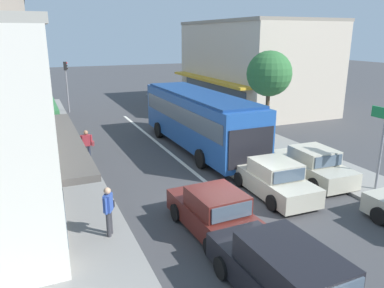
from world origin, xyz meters
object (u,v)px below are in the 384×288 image
Objects in this scene: sedan_adjacent_lane_lead at (273,179)px; city_bus at (199,117)px; pedestrian_with_handbag_near at (108,208)px; sedan_queue_far_back at (215,214)px; directional_road_sign at (384,129)px; pedestrian_browsing_midblock at (87,144)px; wagon_behind_bus_mid at (284,276)px; street_tree_right at (269,74)px; parked_sedan_kerb_second at (312,165)px; traffic_light_downstreet at (66,78)px.

city_bus is at bearing 91.36° from sedan_adjacent_lane_lead.
city_bus is at bearing 49.70° from pedestrian_with_handbag_near.
sedan_queue_far_back is (-3.36, -8.79, -1.22)m from city_bus.
sedan_queue_far_back is 7.93m from directional_road_sign.
wagon_behind_bus_mid is at bearing -77.12° from pedestrian_browsing_midblock.
street_tree_right is (8.20, 12.83, 3.28)m from wagon_behind_bus_mid.
pedestrian_browsing_midblock reaches higher than sedan_adjacent_lane_lead.
pedestrian_browsing_midblock is (-2.83, 8.57, 0.40)m from sedan_queue_far_back.
wagon_behind_bus_mid is 0.84× the size of street_tree_right.
sedan_queue_far_back is 6.61m from parked_sedan_kerb_second.
pedestrian_browsing_midblock reaches higher than parked_sedan_kerb_second.
sedan_adjacent_lane_lead is 2.60× the size of pedestrian_browsing_midblock.
sedan_queue_far_back is at bearing -153.30° from sedan_adjacent_lane_lead.
pedestrian_browsing_midblock is (0.45, 7.62, 0.00)m from pedestrian_with_handbag_near.
sedan_queue_far_back is 3.95m from sedan_adjacent_lane_lead.
sedan_adjacent_lane_lead is at bearing -46.90° from pedestrian_browsing_midblock.
sedan_adjacent_lane_lead is 0.78× the size of street_tree_right.
sedan_adjacent_lane_lead is 9.33m from street_tree_right.
directional_road_sign reaches higher than parked_sedan_kerb_second.
wagon_behind_bus_mid is at bearing -105.19° from city_bus.
street_tree_right is (2.05, 6.62, 3.37)m from parked_sedan_kerb_second.
wagon_behind_bus_mid is at bearing -90.42° from sedan_queue_far_back.
traffic_light_downstreet is at bearing 95.79° from sedan_queue_far_back.
wagon_behind_bus_mid is 8.74m from parked_sedan_kerb_second.
city_bus is at bearing 113.70° from parked_sedan_kerb_second.
parked_sedan_kerb_second is 3.35m from directional_road_sign.
street_tree_right is (8.17, 9.14, 3.37)m from sedan_queue_far_back.
street_tree_right is (0.51, 8.80, 1.35)m from directional_road_sign.
directional_road_sign is at bearing -19.23° from sedan_adjacent_lane_lead.
street_tree_right is at bearing 86.71° from directional_road_sign.
street_tree_right reaches higher than wagon_behind_bus_mid.
parked_sedan_kerb_second is 1.18× the size of directional_road_sign.
sedan_adjacent_lane_lead is at bearing 56.99° from wagon_behind_bus_mid.
parked_sedan_kerb_second is (6.12, 2.51, 0.00)m from sedan_queue_far_back.
city_bus is 7.12m from sedan_adjacent_lane_lead.
sedan_queue_far_back is 1.01× the size of sedan_adjacent_lane_lead.
directional_road_sign is at bearing 2.49° from sedan_queue_far_back.
directional_road_sign is (4.30, -8.45, 0.80)m from city_bus.
pedestrian_with_handbag_near is at bearing -173.11° from sedan_adjacent_lane_lead.
directional_road_sign is at bearing -38.13° from pedestrian_browsing_midblock.
directional_road_sign is at bearing -3.24° from pedestrian_with_handbag_near.
wagon_behind_bus_mid is at bearing -152.33° from directional_road_sign.
parked_sedan_kerb_second is (2.75, -6.28, -1.22)m from city_bus.
street_tree_right is at bearing 57.78° from sedan_adjacent_lane_lead.
street_tree_right is at bearing 57.44° from wagon_behind_bus_mid.
traffic_light_downstreet is at bearing 94.93° from wagon_behind_bus_mid.
sedan_queue_far_back is at bearing 89.58° from wagon_behind_bus_mid.
street_tree_right reaches higher than city_bus.
pedestrian_browsing_midblock is at bearing 133.10° from sedan_adjacent_lane_lead.
parked_sedan_kerb_second is at bearing 45.31° from wagon_behind_bus_mid.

